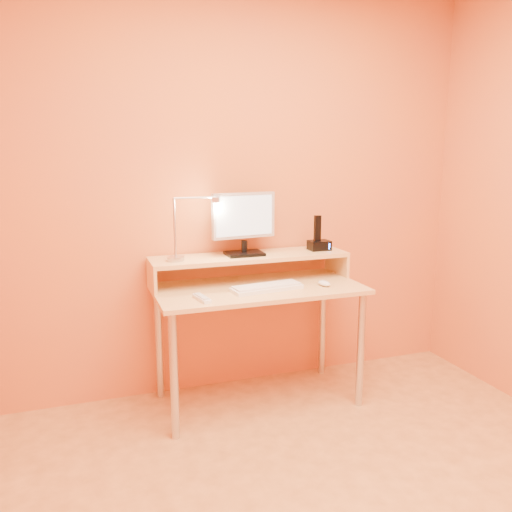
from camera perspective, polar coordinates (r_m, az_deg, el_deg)
name	(u,v)px	position (r m, az deg, el deg)	size (l,w,h in m)	color
wall_back	(241,191)	(3.23, -1.67, 7.17)	(3.00, 0.04, 2.50)	orange
desk_leg_fl	(174,377)	(2.78, -9.02, -12.99)	(0.04, 0.04, 0.69)	#BCBCC0
desk_leg_fr	(361,350)	(3.14, 11.45, -10.14)	(0.04, 0.04, 0.69)	#BCBCC0
desk_leg_bl	(159,343)	(3.24, -10.64, -9.45)	(0.04, 0.04, 0.69)	#BCBCC0
desk_leg_br	(322,324)	(3.55, 7.32, -7.43)	(0.04, 0.04, 0.69)	#BCBCC0
desk_lower	(258,288)	(3.02, 0.23, -3.59)	(1.20, 0.60, 0.03)	#ECC575
shelf_riser_left	(152,277)	(3.01, -11.43, -2.31)	(0.02, 0.30, 0.14)	#ECC575
shelf_riser_right	(337,263)	(3.37, 8.90, -0.75)	(0.02, 0.30, 0.14)	#ECC575
desk_shelf	(250,257)	(3.12, -0.69, -0.08)	(1.20, 0.30, 0.03)	#ECC575
monitor_foot	(244,254)	(3.10, -1.29, 0.27)	(0.22, 0.16, 0.02)	black
monitor_neck	(244,246)	(3.10, -1.30, 1.07)	(0.04, 0.04, 0.07)	black
monitor_panel	(244,215)	(3.08, -1.37, 4.49)	(0.40, 0.04, 0.27)	#B3B3B5
monitor_back	(242,215)	(3.10, -1.50, 4.54)	(0.36, 0.01, 0.23)	black
monitor_screen	(245,216)	(3.06, -1.26, 4.45)	(0.36, 0.00, 0.23)	silver
lamp_base	(176,259)	(2.97, -8.85, -0.29)	(0.10, 0.10, 0.03)	#BCBCC0
lamp_post	(175,228)	(2.94, -8.95, 3.09)	(0.01, 0.01, 0.33)	#BCBCC0
lamp_arm	(195,198)	(2.95, -6.75, 6.40)	(0.01, 0.01, 0.24)	#BCBCC0
lamp_head	(216,200)	(2.98, -4.48, 6.20)	(0.04, 0.04, 0.03)	#BCBCC0
lamp_bulb	(216,203)	(2.98, -4.47, 5.89)	(0.03, 0.03, 0.00)	#FFEAC6
phone_dock	(319,245)	(3.29, 6.98, 1.18)	(0.13, 0.10, 0.06)	black
phone_handset	(317,228)	(3.26, 6.79, 3.07)	(0.04, 0.03, 0.16)	black
phone_led	(329,246)	(3.26, 8.08, 1.07)	(0.01, 0.00, 0.04)	#397BFF
keyboard	(267,288)	(2.93, 1.20, -3.57)	(0.41, 0.13, 0.02)	white
mouse	(324,283)	(3.05, 7.53, -3.00)	(0.05, 0.09, 0.03)	white
remote_control	(202,298)	(2.75, -5.99, -4.68)	(0.04, 0.16, 0.02)	white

